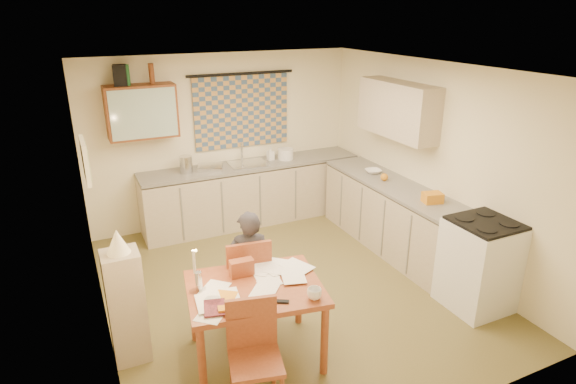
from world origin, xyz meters
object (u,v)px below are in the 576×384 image
chair_far (247,294)px  person (249,268)px  stove (480,264)px  counter_back (253,193)px  counter_right (402,223)px  shelf_stand (127,307)px  dining_table (256,321)px

chair_far → person: (0.03, -0.01, 0.31)m
person → stove: bearing=175.2°
counter_back → chair_far: 2.55m
stove → person: (-2.33, 0.80, 0.11)m
counter_right → shelf_stand: shelf_stand is taller
counter_back → stove: (1.37, -3.16, 0.05)m
person → counter_back: bearing=-97.9°
dining_table → stove: bearing=3.9°
stove → shelf_stand: size_ratio=0.92×
counter_right → chair_far: size_ratio=3.01×
dining_table → chair_far: 0.58m
counter_back → chair_far: bearing=-112.9°
counter_right → shelf_stand: 3.59m
dining_table → person: size_ratio=1.07×
chair_far → person: bearing=168.4°
stove → chair_far: (-2.36, 0.81, -0.20)m
dining_table → chair_far: chair_far is taller
stove → chair_far: bearing=161.0°
stove → dining_table: 2.50m
dining_table → chair_far: bearing=87.4°
counter_back → person: person is taller
chair_far → shelf_stand: 1.21m
dining_table → person: (0.16, 0.55, 0.24)m
dining_table → counter_back: bearing=78.8°
chair_far → counter_right: bearing=-160.3°
stove → person: 2.46m
person → chair_far: bearing=-5.2°
stove → chair_far: size_ratio=1.03×
counter_back → chair_far: (-0.99, -2.35, -0.15)m
counter_right → chair_far: chair_far is taller
counter_back → dining_table: size_ratio=2.50×
person → shelf_stand: 1.22m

